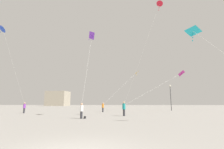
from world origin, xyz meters
name	(u,v)px	position (x,y,z in m)	size (l,w,h in m)	color
person_in_white	(81,110)	(-2.57, 12.01, 0.88)	(0.35, 0.35, 1.60)	#2D2D33
person_in_teal	(124,108)	(1.91, 15.78, 0.98)	(0.39, 0.39, 1.79)	#2D2D33
person_in_orange	(103,107)	(-1.70, 24.73, 0.94)	(0.37, 0.37, 1.71)	#2D2D33
person_in_purple	(24,107)	(-13.98, 20.85, 0.94)	(0.37, 0.37, 1.71)	#2D2D33
kite_crimson_diamond	(159,6)	(6.19, 13.06, 13.06)	(4.93, 3.32, 12.38)	red
kite_magenta_delta	(180,74)	(10.73, 20.18, 6.05)	(9.41, 5.22, 5.25)	#D12899
kite_amber_delta	(136,73)	(4.88, 29.73, 8.02)	(7.24, 5.99, 7.18)	yellow
kite_cyan_delta	(195,33)	(7.41, 7.28, 7.04)	(6.63, 1.35, 6.16)	#1EB2C6
kite_cobalt_diamond	(3,30)	(-13.54, 13.78, 10.85)	(1.25, 7.77, 10.07)	blue
kite_violet_delta	(92,37)	(-2.00, 13.87, 9.73)	(1.15, 2.59, 8.97)	purple
building_left_hall	(58,99)	(-37.00, 94.48, 4.42)	(12.76, 10.99, 8.84)	#A39984
lamppost_east	(170,94)	(12.35, 31.16, 3.66)	(0.36, 0.36, 5.54)	#2D2D30
handbag_beside_flyer	(85,117)	(-2.22, 12.11, 0.12)	(0.32, 0.14, 0.24)	black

